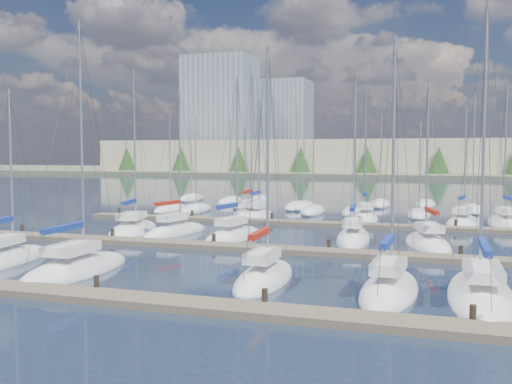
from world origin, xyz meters
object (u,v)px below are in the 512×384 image
(sailboat_k, at_px, (353,238))
(sailboat_b, at_px, (7,260))
(sailboat_j, at_px, (233,236))
(sailboat_q, at_px, (463,223))
(sailboat_c, at_px, (76,269))
(sailboat_n, at_px, (250,214))
(sailboat_d, at_px, (264,278))
(sailboat_o, at_px, (258,216))
(sailboat_i, at_px, (176,231))
(sailboat_l, at_px, (428,244))
(sailboat_h, at_px, (133,230))
(sailboat_p, at_px, (365,217))
(sailboat_f, at_px, (481,295))
(sailboat_r, at_px, (505,223))
(sailboat_e, at_px, (389,290))

(sailboat_k, bearing_deg, sailboat_b, -146.20)
(sailboat_j, height_order, sailboat_q, sailboat_j)
(sailboat_c, bearing_deg, sailboat_j, 73.29)
(sailboat_k, bearing_deg, sailboat_n, 127.98)
(sailboat_c, height_order, sailboat_q, sailboat_c)
(sailboat_d, bearing_deg, sailboat_n, 107.97)
(sailboat_b, bearing_deg, sailboat_c, -16.52)
(sailboat_o, bearing_deg, sailboat_q, 2.48)
(sailboat_i, distance_m, sailboat_q, 25.32)
(sailboat_l, height_order, sailboat_b, sailboat_l)
(sailboat_h, bearing_deg, sailboat_o, 48.34)
(sailboat_p, xyz_separation_m, sailboat_f, (8.68, -28.43, -0.01))
(sailboat_r, relative_size, sailboat_q, 1.20)
(sailboat_o, height_order, sailboat_f, sailboat_f)
(sailboat_j, bearing_deg, sailboat_l, 11.29)
(sailboat_j, bearing_deg, sailboat_r, 43.46)
(sailboat_p, xyz_separation_m, sailboat_o, (-10.15, -2.05, 0.01))
(sailboat_i, bearing_deg, sailboat_c, -72.38)
(sailboat_j, relative_size, sailboat_b, 1.17)
(sailboat_h, relative_size, sailboat_d, 1.12)
(sailboat_e, relative_size, sailboat_r, 0.93)
(sailboat_i, relative_size, sailboat_f, 0.87)
(sailboat_p, distance_m, sailboat_q, 8.93)
(sailboat_c, height_order, sailboat_h, sailboat_c)
(sailboat_i, xyz_separation_m, sailboat_f, (21.61, -13.92, -0.02))
(sailboat_c, xyz_separation_m, sailboat_l, (17.77, 14.68, 0.00))
(sailboat_n, bearing_deg, sailboat_f, -60.33)
(sailboat_f, bearing_deg, sailboat_n, 125.22)
(sailboat_j, bearing_deg, sailboat_f, -30.98)
(sailboat_e, relative_size, sailboat_n, 0.78)
(sailboat_o, bearing_deg, sailboat_h, -117.01)
(sailboat_p, relative_size, sailboat_h, 0.92)
(sailboat_p, xyz_separation_m, sailboat_d, (-1.38, -28.11, 0.00))
(sailboat_i, height_order, sailboat_k, sailboat_k)
(sailboat_o, bearing_deg, sailboat_e, -59.88)
(sailboat_e, distance_m, sailboat_p, 29.11)
(sailboat_e, relative_size, sailboat_c, 0.87)
(sailboat_k, height_order, sailboat_r, sailboat_r)
(sailboat_q, height_order, sailboat_f, sailboat_f)
(sailboat_r, relative_size, sailboat_f, 0.95)
(sailboat_i, height_order, sailboat_b, sailboat_i)
(sailboat_j, distance_m, sailboat_l, 13.90)
(sailboat_e, bearing_deg, sailboat_o, 121.65)
(sailboat_i, relative_size, sailboat_o, 0.98)
(sailboat_n, bearing_deg, sailboat_q, -9.58)
(sailboat_q, bearing_deg, sailboat_h, -143.86)
(sailboat_c, xyz_separation_m, sailboat_n, (0.07, 28.86, 0.02))
(sailboat_c, distance_m, sailboat_n, 28.86)
(sailboat_e, xyz_separation_m, sailboat_k, (-3.90, 15.32, 0.00))
(sailboat_i, relative_size, sailboat_h, 0.88)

